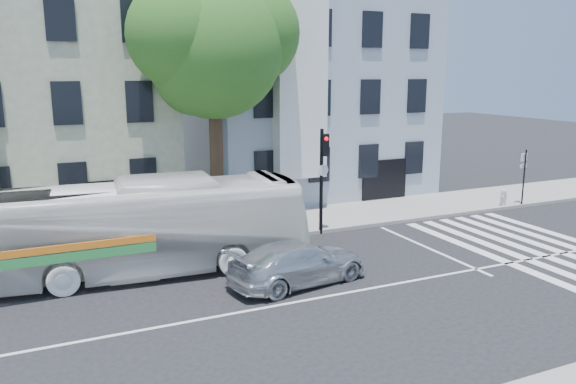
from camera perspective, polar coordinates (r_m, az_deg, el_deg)
ground at (r=16.84m, az=1.77°, el=-10.97°), size 120.00×120.00×0.00m
sidewalk_far at (r=23.86m, az=-6.72°, el=-3.86°), size 80.00×4.00×0.15m
building_left at (r=28.93m, az=-24.93°, el=8.81°), size 12.00×10.00×11.00m
building_right at (r=32.07m, az=1.29°, el=10.12°), size 12.00×10.00×11.00m
street_tree at (r=23.70m, az=-7.62°, el=14.97°), size 7.30×5.90×11.10m
bus at (r=19.08m, az=-15.37°, el=-3.56°), size 3.60×11.60×3.18m
sedan at (r=17.92m, az=1.05°, el=-7.20°), size 2.66×4.92×1.35m
hedge at (r=21.12m, az=-21.05°, el=-5.52°), size 8.40×3.18×0.70m
traffic_signal at (r=22.78m, az=3.55°, el=2.53°), size 0.46×0.54×4.37m
fire_hydrant at (r=29.62m, az=21.04°, el=-0.48°), size 0.46×0.28×0.81m
far_sign_pole at (r=30.02m, az=22.84°, el=2.07°), size 0.49×0.21×2.74m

